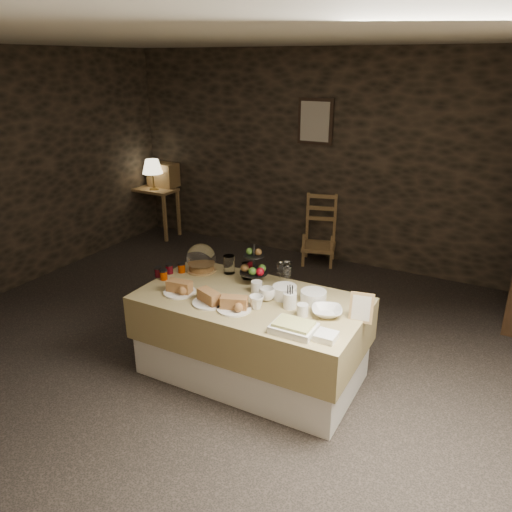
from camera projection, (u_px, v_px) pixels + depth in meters
The scene contains 27 objects.
ground_plane at pixel (222, 344), 4.61m from camera, with size 5.50×5.00×0.01m, color black.
room_shell at pixel (217, 177), 4.04m from camera, with size 5.52×5.02×2.60m.
buffet_table at pixel (251, 331), 4.02m from camera, with size 1.78×0.95×0.71m.
console_table at pixel (154, 197), 7.28m from camera, with size 0.66×0.38×0.71m.
table_lamp at pixel (152, 167), 7.05m from camera, with size 0.29×0.29×0.43m.
wine_rack at pixel (163, 175), 7.29m from camera, with size 0.42×0.26×0.34m, color brown.
chair at pixel (321, 233), 6.37m from camera, with size 0.50×0.49×0.68m.
framed_picture at pixel (315, 121), 6.06m from camera, with size 0.45×0.04×0.55m.
plate_stack_a at pixel (285, 292), 3.90m from camera, with size 0.19×0.19×0.10m, color white.
plate_stack_b at pixel (313, 296), 3.84m from camera, with size 0.20×0.20×0.09m, color white.
cutlery_holder at pixel (290, 300), 3.74m from camera, with size 0.10×0.10×0.12m, color white.
cup_a at pixel (267, 294), 3.86m from camera, with size 0.12×0.12×0.10m, color white.
cup_b at pixel (256, 302), 3.73m from camera, with size 0.11×0.11×0.10m, color white.
mug_c at pixel (257, 287), 3.99m from camera, with size 0.09×0.09×0.10m, color white.
mug_d at pixel (302, 310), 3.63m from camera, with size 0.08×0.08×0.09m, color white.
bowl at pixel (327, 311), 3.64m from camera, with size 0.22×0.22×0.05m, color white.
cake_dome at pixel (201, 260), 4.38m from camera, with size 0.26×0.26×0.26m.
fruit_stand at pixel (254, 268), 4.14m from camera, with size 0.24×0.24×0.34m.
bread_platter_left at pixel (180, 288), 3.98m from camera, with size 0.26×0.26×0.11m.
bread_platter_center at pixel (209, 299), 3.81m from camera, with size 0.26×0.26×0.11m.
bread_platter_right at pixel (234, 305), 3.72m from camera, with size 0.26×0.26×0.11m.
jam_jars at pixel (168, 271), 4.31m from camera, with size 0.18×0.26×0.07m.
tart_dish at pixel (294, 327), 3.42m from camera, with size 0.30×0.22×0.07m.
square_dish at pixel (326, 336), 3.32m from camera, with size 0.14×0.14×0.04m, color white.
menu_frame at pixel (361, 308), 3.56m from camera, with size 0.17×0.02×0.22m, color brown.
storage_jar_a at pixel (229, 264), 4.34m from camera, with size 0.10×0.10×0.16m, color white.
storage_jar_b at pixel (247, 271), 4.24m from camera, with size 0.09×0.09×0.14m, color white.
Camera 1 is at (2.18, -3.36, 2.44)m, focal length 35.00 mm.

